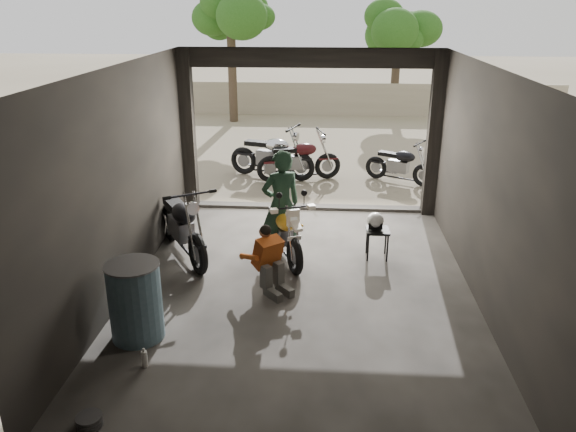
# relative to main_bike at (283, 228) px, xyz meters

# --- Properties ---
(ground) EXTENTS (80.00, 80.00, 0.00)m
(ground) POSITION_rel_main_bike_xyz_m (0.33, -1.11, -0.54)
(ground) COLOR #7A6D56
(ground) RESTS_ON ground
(garage) EXTENTS (7.00, 7.13, 3.20)m
(garage) POSITION_rel_main_bike_xyz_m (0.33, -0.57, 0.74)
(garage) COLOR #2D2B28
(garage) RESTS_ON ground
(boundary_wall) EXTENTS (18.00, 0.30, 1.20)m
(boundary_wall) POSITION_rel_main_bike_xyz_m (0.33, 12.89, 0.06)
(boundary_wall) COLOR gray
(boundary_wall) RESTS_ON ground
(tree_left) EXTENTS (2.20, 2.20, 5.60)m
(tree_left) POSITION_rel_main_bike_xyz_m (-2.67, 11.39, 3.44)
(tree_left) COLOR #382B1E
(tree_left) RESTS_ON ground
(tree_right) EXTENTS (2.20, 2.20, 5.00)m
(tree_right) POSITION_rel_main_bike_xyz_m (3.13, 12.89, 3.02)
(tree_right) COLOR #382B1E
(tree_right) RESTS_ON ground
(main_bike) EXTENTS (1.21, 1.76, 1.08)m
(main_bike) POSITION_rel_main_bike_xyz_m (0.00, 0.00, 0.00)
(main_bike) COLOR white
(main_bike) RESTS_ON ground
(left_bike) EXTENTS (1.65, 2.00, 1.27)m
(left_bike) POSITION_rel_main_bike_xyz_m (-1.67, -0.03, 0.09)
(left_bike) COLOR black
(left_bike) RESTS_ON ground
(outside_bike_a) EXTENTS (2.05, 1.33, 1.29)m
(outside_bike_a) POSITION_rel_main_bike_xyz_m (-0.64, 4.57, 0.10)
(outside_bike_a) COLOR black
(outside_bike_a) RESTS_ON ground
(outside_bike_b) EXTENTS (1.89, 1.16, 1.19)m
(outside_bike_b) POSITION_rel_main_bike_xyz_m (0.03, 4.37, 0.05)
(outside_bike_b) COLOR #431013
(outside_bike_b) RESTS_ON ground
(outside_bike_c) EXTENTS (1.62, 1.29, 1.02)m
(outside_bike_c) POSITION_rel_main_bike_xyz_m (2.39, 4.37, -0.03)
(outside_bike_c) COLOR black
(outside_bike_c) RESTS_ON ground
(rider) EXTENTS (0.78, 0.68, 1.81)m
(rider) POSITION_rel_main_bike_xyz_m (-0.04, 0.10, 0.36)
(rider) COLOR black
(rider) RESTS_ON ground
(mechanic) EXTENTS (0.82, 0.84, 0.98)m
(mechanic) POSITION_rel_main_bike_xyz_m (-0.07, -1.21, -0.05)
(mechanic) COLOR #BB5219
(mechanic) RESTS_ON ground
(stool) EXTENTS (0.37, 0.37, 0.52)m
(stool) POSITION_rel_main_bike_xyz_m (1.54, 0.09, -0.10)
(stool) COLOR black
(stool) RESTS_ON ground
(helmet) EXTENTS (0.34, 0.35, 0.26)m
(helmet) POSITION_rel_main_bike_xyz_m (1.49, 0.15, 0.11)
(helmet) COLOR white
(helmet) RESTS_ON stool
(oil_drum) EXTENTS (0.85, 0.85, 1.01)m
(oil_drum) POSITION_rel_main_bike_xyz_m (-1.64, -2.50, -0.03)
(oil_drum) COLOR #436170
(oil_drum) RESTS_ON ground
(sign_post) EXTENTS (0.85, 0.08, 2.56)m
(sign_post) POSITION_rel_main_bike_xyz_m (3.67, 3.95, 1.20)
(sign_post) COLOR black
(sign_post) RESTS_ON ground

